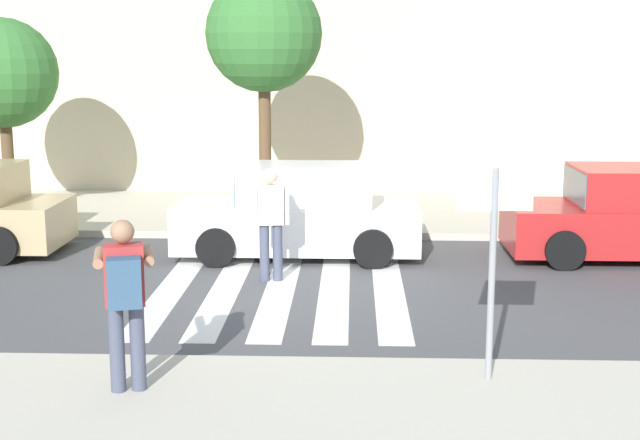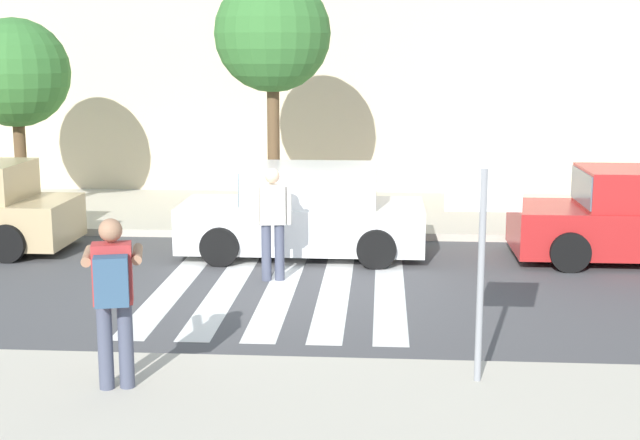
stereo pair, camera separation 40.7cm
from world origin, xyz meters
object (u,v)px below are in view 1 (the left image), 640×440
(street_tree_west, at_px, (2,74))
(pedestrian_crossing, at_px, (271,218))
(photographer_with_backpack, at_px, (125,291))
(street_tree_center, at_px, (264,35))
(stop_sign, at_px, (494,203))
(parked_car_white, at_px, (300,214))
(parked_car_red, at_px, (633,216))

(street_tree_west, bearing_deg, pedestrian_crossing, -38.37)
(photographer_with_backpack, bearing_deg, street_tree_west, 116.94)
(street_tree_center, bearing_deg, pedestrian_crossing, -83.32)
(stop_sign, distance_m, photographer_with_backpack, 3.73)
(photographer_with_backpack, xyz_separation_m, parked_car_white, (1.30, 6.57, -0.44))
(parked_car_white, bearing_deg, street_tree_center, 108.74)
(parked_car_red, bearing_deg, street_tree_west, 166.30)
(stop_sign, distance_m, street_tree_center, 9.22)
(parked_car_white, distance_m, street_tree_west, 7.10)
(parked_car_white, relative_size, street_tree_west, 1.03)
(parked_car_white, xyz_separation_m, street_tree_west, (-6.09, 2.85, 2.26))
(street_tree_west, distance_m, street_tree_center, 5.34)
(parked_car_white, bearing_deg, stop_sign, -69.22)
(pedestrian_crossing, height_order, parked_car_red, pedestrian_crossing)
(photographer_with_backpack, xyz_separation_m, street_tree_center, (0.49, 8.98, 2.57))
(parked_car_white, relative_size, parked_car_red, 1.00)
(street_tree_center, bearing_deg, parked_car_white, -71.26)
(parked_car_red, bearing_deg, stop_sign, -118.47)
(photographer_with_backpack, relative_size, street_tree_center, 0.36)
(stop_sign, height_order, street_tree_west, street_tree_west)
(photographer_with_backpack, relative_size, parked_car_red, 0.42)
(stop_sign, xyz_separation_m, street_tree_west, (-8.40, 8.92, 1.02))
(pedestrian_crossing, bearing_deg, parked_car_white, 78.87)
(street_tree_west, bearing_deg, photographer_with_backpack, -63.06)
(photographer_with_backpack, distance_m, street_tree_center, 9.36)
(parked_car_red, distance_m, street_tree_center, 7.49)
(street_tree_center, bearing_deg, photographer_with_backpack, -93.10)
(parked_car_red, relative_size, street_tree_west, 1.03)
(parked_car_red, bearing_deg, photographer_with_backpack, -136.42)
(stop_sign, height_order, photographer_with_backpack, stop_sign)
(pedestrian_crossing, xyz_separation_m, street_tree_center, (-0.48, 4.12, 2.76))
(parked_car_red, bearing_deg, pedestrian_crossing, -163.94)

